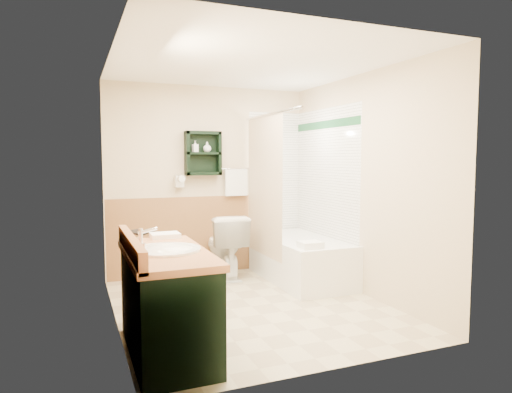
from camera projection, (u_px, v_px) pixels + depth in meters
The scene contains 25 objects.
floor at pixel (251, 306), 4.58m from camera, with size 3.00×3.00×0.00m, color beige.
back_wall at pixel (208, 181), 5.89m from camera, with size 2.60×0.04×2.40m, color beige.
left_wall at pixel (111, 191), 3.99m from camera, with size 0.04×3.00×2.40m, color beige.
right_wall at pixel (364, 185), 4.98m from camera, with size 0.04×3.00×2.40m, color beige.
ceiling at pixel (251, 61), 4.39m from camera, with size 2.60×3.00×0.04m, color white.
wainscot_left at pixel (117, 269), 4.06m from camera, with size 2.98×2.98×1.00m, color #A86E44, non-canonical shape.
wainscot_back at pixel (210, 235), 5.92m from camera, with size 2.58×2.58×1.00m, color #A86E44, non-canonical shape.
mirror_frame at pixel (123, 156), 3.48m from camera, with size 1.30×1.30×1.00m, color #9C6233, non-canonical shape.
mirror_glass at pixel (123, 156), 3.48m from camera, with size 1.20×1.20×0.90m, color white, non-canonical shape.
tile_right at pixel (325, 194), 5.67m from camera, with size 1.50×1.50×2.10m, color white, non-canonical shape.
tile_back at pixel (282, 190), 6.24m from camera, with size 0.95×0.95×2.10m, color white, non-canonical shape.
tile_accent at pixel (325, 125), 5.60m from camera, with size 1.50×1.50×0.10m, color #154C28, non-canonical shape.
wall_shelf at pixel (203, 153), 5.72m from camera, with size 0.45×0.15×0.55m, color black.
hair_dryer at pixel (179, 181), 5.66m from camera, with size 0.10×0.24×0.18m, color white, non-canonical shape.
towel_bar at pixel (236, 169), 5.94m from camera, with size 0.40×0.06×0.40m, color white, non-canonical shape.
curtain_rod at pixel (270, 114), 5.31m from camera, with size 0.03×0.03×1.60m, color silver.
shower_curtain at pixel (264, 186), 5.54m from camera, with size 1.05×1.05×1.70m, color beige, non-canonical shape.
vanity at pixel (167, 302), 3.45m from camera, with size 0.59×1.25×0.79m, color black.
bathtub at pixel (301, 259), 5.56m from camera, with size 0.78×1.50×0.52m, color white.
toilet at pixel (225, 246), 5.70m from camera, with size 0.45×0.80×0.78m, color white.
counter_towel at pixel (165, 235), 3.99m from camera, with size 0.25×0.19×0.04m, color white.
vanity_book at pixel (130, 222), 4.12m from camera, with size 0.18×0.02×0.24m, color black.
tub_towel at pixel (310, 245), 4.93m from camera, with size 0.24×0.20×0.07m, color white.
soap_bottle_a at pixel (195, 149), 5.67m from camera, with size 0.06×0.14×0.07m, color white.
soap_bottle_b at pixel (207, 148), 5.73m from camera, with size 0.10×0.13×0.10m, color white.
Camera 1 is at (-1.63, -4.17, 1.48)m, focal length 32.00 mm.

